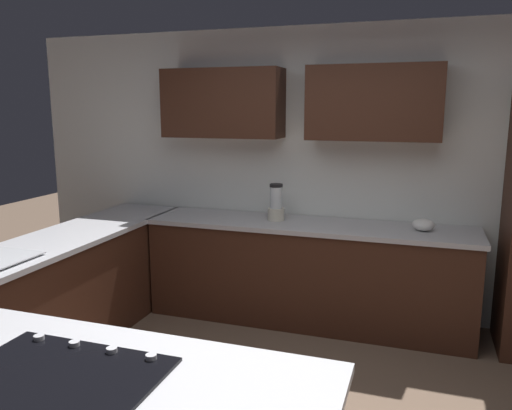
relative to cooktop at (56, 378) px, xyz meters
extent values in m
cube|color=silver|center=(-0.42, -3.20, 0.39)|extent=(6.00, 0.10, 2.60)
cube|color=#381E14|center=(-0.82, -2.98, 1.02)|extent=(1.10, 0.34, 0.62)
cube|color=#381E14|center=(0.53, -2.98, 1.02)|extent=(1.10, 0.34, 0.62)
cube|color=#381E14|center=(-0.32, -2.82, -0.48)|extent=(2.80, 0.60, 0.86)
cube|color=#B2B2B7|center=(-0.32, -2.82, -0.03)|extent=(2.84, 0.64, 0.04)
cube|color=#381E14|center=(1.40, -1.65, -0.48)|extent=(0.60, 2.90, 0.86)
cube|color=#B2B2B7|center=(1.40, -1.65, -0.03)|extent=(0.64, 2.94, 0.04)
cube|color=#B2B2B7|center=(0.00, 0.01, -0.03)|extent=(2.06, 0.95, 0.04)
cube|color=black|center=(0.00, 0.01, 0.00)|extent=(0.76, 0.56, 0.01)
cylinder|color=#B2B2B7|center=(-0.27, -0.22, 0.02)|extent=(0.04, 0.04, 0.02)
cylinder|color=#B2B2B7|center=(-0.09, -0.22, 0.02)|extent=(0.04, 0.04, 0.02)
cylinder|color=#B2B2B7|center=(0.09, -0.22, 0.02)|extent=(0.04, 0.04, 0.02)
cylinder|color=#B2B2B7|center=(0.27, -0.22, 0.02)|extent=(0.04, 0.04, 0.02)
cylinder|color=beige|center=(-0.02, -2.85, 0.05)|extent=(0.15, 0.15, 0.11)
cylinder|color=silver|center=(-0.02, -2.85, 0.20)|extent=(0.11, 0.11, 0.19)
cylinder|color=black|center=(-0.02, -2.85, 0.31)|extent=(0.12, 0.12, 0.03)
ellipsoid|color=white|center=(-1.27, -2.85, 0.04)|extent=(0.18, 0.18, 0.10)
camera|label=1|loc=(-1.24, 1.39, 0.98)|focal=35.45mm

